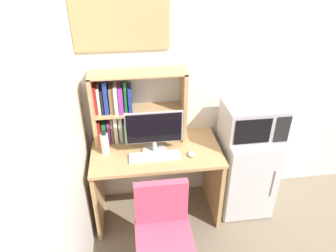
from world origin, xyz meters
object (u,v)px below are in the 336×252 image
object	(u,v)px
mini_fridge	(245,171)
microwave	(253,120)
monitor	(154,131)
desk_chair	(164,243)
wall_corkboard	(120,15)
keyboard	(155,156)
hutch_bookshelf	(125,108)
water_bottle	(105,144)
computer_mouse	(192,154)

from	to	relation	value
mini_fridge	microwave	world-z (taller)	microwave
monitor	desk_chair	xyz separation A→B (m)	(-0.00, -0.65, -0.58)
desk_chair	wall_corkboard	world-z (taller)	wall_corkboard
desk_chair	keyboard	bearing A→B (deg)	90.45
hutch_bookshelf	water_bottle	xyz separation A→B (m)	(-0.19, -0.19, -0.22)
microwave	desk_chair	world-z (taller)	microwave
monitor	computer_mouse	xyz separation A→B (m)	(0.30, -0.10, -0.19)
computer_mouse	wall_corkboard	distance (m)	1.25
monitor	wall_corkboard	world-z (taller)	wall_corkboard
monitor	wall_corkboard	bearing A→B (deg)	122.82
mini_fridge	wall_corkboard	bearing A→B (deg)	165.08
computer_mouse	mini_fridge	xyz separation A→B (m)	(0.56, 0.14, -0.36)
keyboard	wall_corkboard	size ratio (longest dim) A/B	0.56
computer_mouse	microwave	xyz separation A→B (m)	(0.56, 0.14, 0.21)
monitor	microwave	distance (m)	0.87
keyboard	water_bottle	distance (m)	0.43
keyboard	water_bottle	bearing A→B (deg)	163.70
monitor	keyboard	size ratio (longest dim) A/B	1.13
microwave	monitor	bearing A→B (deg)	-177.22
hutch_bookshelf	water_bottle	world-z (taller)	hutch_bookshelf
computer_mouse	wall_corkboard	size ratio (longest dim) A/B	0.11
water_bottle	wall_corkboard	size ratio (longest dim) A/B	0.27
monitor	hutch_bookshelf	bearing A→B (deg)	134.36
hutch_bookshelf	water_bottle	distance (m)	0.35
monitor	wall_corkboard	xyz separation A→B (m)	(-0.21, 0.33, 0.86)
monitor	keyboard	world-z (taller)	monitor
microwave	hutch_bookshelf	bearing A→B (deg)	170.09
computer_mouse	desk_chair	size ratio (longest dim) A/B	0.09
hutch_bookshelf	wall_corkboard	size ratio (longest dim) A/B	1.06
hutch_bookshelf	monitor	world-z (taller)	hutch_bookshelf
keyboard	mini_fridge	world-z (taller)	mini_fridge
hutch_bookshelf	mini_fridge	xyz separation A→B (m)	(1.09, -0.19, -0.66)
desk_chair	water_bottle	bearing A→B (deg)	120.95
hutch_bookshelf	wall_corkboard	distance (m)	0.76
monitor	water_bottle	xyz separation A→B (m)	(-0.42, 0.04, -0.11)
computer_mouse	microwave	bearing A→B (deg)	14.02
wall_corkboard	hutch_bookshelf	bearing A→B (deg)	-101.04
hutch_bookshelf	mini_fridge	bearing A→B (deg)	-10.06
mini_fridge	wall_corkboard	distance (m)	1.80
monitor	computer_mouse	bearing A→B (deg)	-18.04
water_bottle	desk_chair	distance (m)	0.93
computer_mouse	water_bottle	size ratio (longest dim) A/B	0.39
computer_mouse	mini_fridge	world-z (taller)	mini_fridge
monitor	computer_mouse	world-z (taller)	monitor
microwave	wall_corkboard	distance (m)	1.40
keyboard	wall_corkboard	world-z (taller)	wall_corkboard
computer_mouse	desk_chair	xyz separation A→B (m)	(-0.31, -0.55, -0.39)
keyboard	mini_fridge	size ratio (longest dim) A/B	0.51
keyboard	microwave	distance (m)	0.91
computer_mouse	microwave	world-z (taller)	microwave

